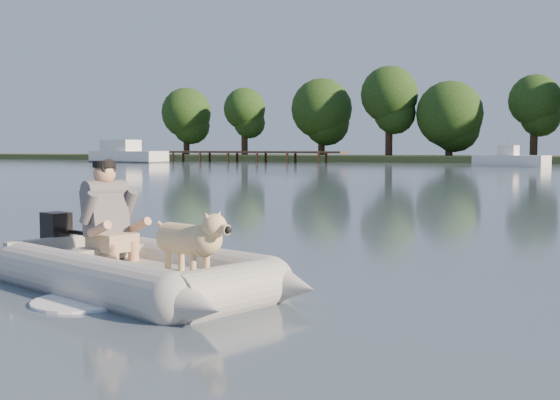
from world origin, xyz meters
The scene contains 8 objects.
water centered at (0.00, 0.00, 0.00)m, with size 160.00×160.00×0.00m, color slate.
dock centered at (-26.00, 52.00, 0.52)m, with size 18.00×2.00×1.04m, color #4C331E, non-canonical shape.
dinghy centered at (-0.27, -0.03, 0.55)m, with size 4.53×3.49×1.29m, color #9D9D98, non-canonical shape.
man centered at (-0.87, 0.21, 0.72)m, with size 0.67×0.58×1.00m, color #59595D, non-canonical shape.
dog centered at (0.32, -0.17, 0.48)m, with size 0.87×0.31×0.58m, color tan, non-canonical shape.
outboard_motor centered at (-1.74, 0.44, 0.29)m, with size 0.39×0.27×0.73m, color black, non-canonical shape.
cabin_cruiser centered at (-36.36, 47.29, 1.04)m, with size 7.93×2.83×2.45m, color white, non-canonical shape.
motorboat centered at (-2.56, 46.79, 1.01)m, with size 5.26×2.02×2.23m, color white, non-canonical shape.
Camera 1 is at (3.65, -5.37, 1.33)m, focal length 45.00 mm.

